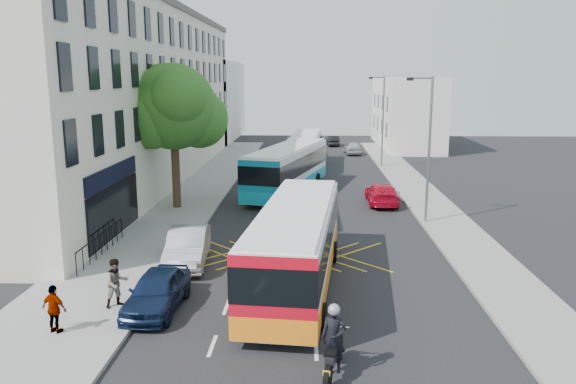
# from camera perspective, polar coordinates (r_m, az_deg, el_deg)

# --- Properties ---
(ground) EXTENTS (120.00, 120.00, 0.00)m
(ground) POSITION_cam_1_polar(r_m,az_deg,el_deg) (20.53, 2.80, -11.71)
(ground) COLOR black
(ground) RESTS_ON ground
(pavement_left) EXTENTS (5.00, 70.00, 0.15)m
(pavement_left) POSITION_cam_1_polar(r_m,az_deg,el_deg) (35.76, -11.17, -1.59)
(pavement_left) COLOR gray
(pavement_left) RESTS_ON ground
(pavement_right) EXTENTS (3.00, 70.00, 0.15)m
(pavement_right) POSITION_cam_1_polar(r_m,az_deg,el_deg) (35.64, 14.73, -1.80)
(pavement_right) COLOR gray
(pavement_right) RESTS_ON ground
(terrace_main) EXTENTS (8.30, 45.00, 13.50)m
(terrace_main) POSITION_cam_1_polar(r_m,az_deg,el_deg) (45.48, -15.58, 9.50)
(terrace_main) COLOR beige
(terrace_main) RESTS_ON ground
(terrace_far) EXTENTS (8.00, 20.00, 10.00)m
(terrace_far) POSITION_cam_1_polar(r_m,az_deg,el_deg) (75.18, -8.42, 9.15)
(terrace_far) COLOR silver
(terrace_far) RESTS_ON ground
(building_right) EXTENTS (6.00, 18.00, 8.00)m
(building_right) POSITION_cam_1_polar(r_m,az_deg,el_deg) (67.91, 11.88, 7.93)
(building_right) COLOR silver
(building_right) RESTS_ON ground
(street_tree) EXTENTS (6.30, 5.70, 8.80)m
(street_tree) POSITION_cam_1_polar(r_m,az_deg,el_deg) (34.85, -11.61, 8.39)
(street_tree) COLOR #382619
(street_tree) RESTS_ON pavement_left
(lamp_near) EXTENTS (1.45, 0.15, 8.00)m
(lamp_near) POSITION_cam_1_polar(r_m,az_deg,el_deg) (31.71, 14.00, 4.94)
(lamp_near) COLOR slate
(lamp_near) RESTS_ON pavement_right
(lamp_far) EXTENTS (1.45, 0.15, 8.00)m
(lamp_far) POSITION_cam_1_polar(r_m,az_deg,el_deg) (51.37, 9.52, 7.58)
(lamp_far) COLOR slate
(lamp_far) RESTS_ON pavement_right
(railings) EXTENTS (0.08, 5.60, 1.14)m
(railings) POSITION_cam_1_polar(r_m,az_deg,el_deg) (26.97, -18.45, -4.92)
(railings) COLOR black
(railings) RESTS_ON pavement_left
(bus_near) EXTENTS (3.75, 11.74, 3.25)m
(bus_near) POSITION_cam_1_polar(r_m,az_deg,el_deg) (21.97, 0.83, -5.36)
(bus_near) COLOR silver
(bus_near) RESTS_ON ground
(bus_mid) EXTENTS (5.72, 12.13, 3.33)m
(bus_mid) POSITION_cam_1_polar(r_m,az_deg,el_deg) (39.57, -0.05, 2.37)
(bus_mid) COLOR silver
(bus_mid) RESTS_ON ground
(bus_far) EXTENTS (3.23, 10.90, 3.02)m
(bus_far) POSITION_cam_1_polar(r_m,az_deg,el_deg) (51.17, 1.74, 4.31)
(bus_far) COLOR silver
(bus_far) RESTS_ON ground
(motorbike) EXTENTS (0.87, 2.37, 2.13)m
(motorbike) POSITION_cam_1_polar(r_m,az_deg,el_deg) (15.95, 4.66, -14.97)
(motorbike) COLOR black
(motorbike) RESTS_ON ground
(parked_car_blue) EXTENTS (1.86, 4.24, 1.42)m
(parked_car_blue) POSITION_cam_1_polar(r_m,az_deg,el_deg) (20.64, -13.15, -9.76)
(parked_car_blue) COLOR #0E1B38
(parked_car_blue) RESTS_ON ground
(parked_car_silver) EXTENTS (2.07, 4.86, 1.56)m
(parked_car_silver) POSITION_cam_1_polar(r_m,az_deg,el_deg) (25.24, -10.15, -5.48)
(parked_car_silver) COLOR #A2A5A9
(parked_car_silver) RESTS_ON ground
(red_hatchback) EXTENTS (1.90, 4.64, 1.34)m
(red_hatchback) POSITION_cam_1_polar(r_m,az_deg,el_deg) (36.85, 9.50, -0.19)
(red_hatchback) COLOR red
(red_hatchback) RESTS_ON ground
(distant_car_grey) EXTENTS (2.38, 5.11, 1.42)m
(distant_car_grey) POSITION_cam_1_polar(r_m,az_deg,el_deg) (58.12, 2.29, 4.31)
(distant_car_grey) COLOR #46474E
(distant_car_grey) RESTS_ON ground
(distant_car_silver) EXTENTS (1.78, 4.03, 1.35)m
(distant_car_silver) POSITION_cam_1_polar(r_m,az_deg,el_deg) (60.30, 6.58, 4.48)
(distant_car_silver) COLOR #A6A9AE
(distant_car_silver) RESTS_ON ground
(distant_car_dark) EXTENTS (1.54, 3.77, 1.22)m
(distant_car_dark) POSITION_cam_1_polar(r_m,az_deg,el_deg) (67.55, 4.57, 5.23)
(distant_car_dark) COLOR black
(distant_car_dark) RESTS_ON ground
(pedestrian_near) EXTENTS (1.08, 1.06, 1.75)m
(pedestrian_near) POSITION_cam_1_polar(r_m,az_deg,el_deg) (20.85, -17.02, -8.82)
(pedestrian_near) COLOR gray
(pedestrian_near) RESTS_ON pavement_left
(pedestrian_far) EXTENTS (1.00, 0.66, 1.58)m
(pedestrian_far) POSITION_cam_1_polar(r_m,az_deg,el_deg) (19.53, -22.65, -10.92)
(pedestrian_far) COLOR gray
(pedestrian_far) RESTS_ON pavement_left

